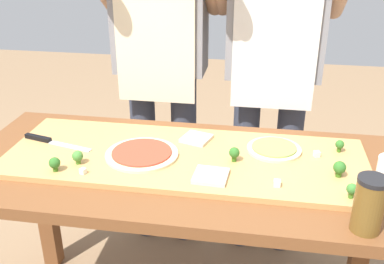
% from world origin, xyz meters
% --- Properties ---
extents(prep_table, '(1.52, 0.69, 0.76)m').
position_xyz_m(prep_table, '(0.00, 0.00, 0.65)').
color(prep_table, brown).
rests_on(prep_table, ground).
extents(cutting_board, '(1.23, 0.45, 0.02)m').
position_xyz_m(cutting_board, '(0.00, 0.03, 0.77)').
color(cutting_board, tan).
rests_on(cutting_board, prep_table).
extents(chefs_knife, '(0.28, 0.09, 0.02)m').
position_xyz_m(chefs_knife, '(-0.51, 0.05, 0.79)').
color(chefs_knife, '#B7BABF').
rests_on(chefs_knife, cutting_board).
extents(pizza_whole_pesto_green, '(0.19, 0.19, 0.02)m').
position_xyz_m(pizza_whole_pesto_green, '(0.30, 0.11, 0.79)').
color(pizza_whole_pesto_green, beige).
rests_on(pizza_whole_pesto_green, cutting_board).
extents(pizza_whole_tomato_red, '(0.25, 0.25, 0.02)m').
position_xyz_m(pizza_whole_tomato_red, '(-0.14, 0.00, 0.79)').
color(pizza_whole_tomato_red, beige).
rests_on(pizza_whole_tomato_red, cutting_board).
extents(pizza_slice_far_right, '(0.11, 0.11, 0.01)m').
position_xyz_m(pizza_slice_far_right, '(0.11, -0.11, 0.79)').
color(pizza_slice_far_right, beige).
rests_on(pizza_slice_far_right, cutting_board).
extents(pizza_slice_near_left, '(0.12, 0.12, 0.01)m').
position_xyz_m(pizza_slice_near_left, '(0.02, 0.15, 0.79)').
color(pizza_slice_near_left, beige).
rests_on(pizza_slice_near_left, cutting_board).
extents(broccoli_floret_center_right, '(0.03, 0.03, 0.05)m').
position_xyz_m(broccoli_floret_center_right, '(0.52, -0.15, 0.81)').
color(broccoli_floret_center_right, '#3F7220').
rests_on(broccoli_floret_center_right, cutting_board).
extents(broccoli_floret_back_left, '(0.03, 0.03, 0.04)m').
position_xyz_m(broccoli_floret_back_left, '(0.52, 0.14, 0.81)').
color(broccoli_floret_back_left, '#366618').
rests_on(broccoli_floret_back_left, cutting_board).
extents(broccoli_floret_front_mid, '(0.04, 0.04, 0.05)m').
position_xyz_m(broccoli_floret_front_mid, '(-0.34, -0.09, 0.81)').
color(broccoli_floret_front_mid, '#487A23').
rests_on(broccoli_floret_front_mid, cutting_board).
extents(broccoli_floret_front_right, '(0.04, 0.04, 0.05)m').
position_xyz_m(broccoli_floret_front_right, '(0.17, 0.01, 0.81)').
color(broccoli_floret_front_right, '#366618').
rests_on(broccoli_floret_front_right, cutting_board).
extents(broccoli_floret_center_left, '(0.04, 0.04, 0.05)m').
position_xyz_m(broccoli_floret_center_left, '(-0.39, -0.15, 0.81)').
color(broccoli_floret_center_left, '#366618').
rests_on(broccoli_floret_center_left, cutting_board).
extents(broccoli_floret_front_left, '(0.04, 0.04, 0.05)m').
position_xyz_m(broccoli_floret_front_left, '(0.50, -0.03, 0.82)').
color(broccoli_floret_front_left, '#366618').
rests_on(broccoli_floret_front_left, cutting_board).
extents(cheese_crumble_a, '(0.02, 0.02, 0.02)m').
position_xyz_m(cheese_crumble_a, '(0.31, -0.12, 0.79)').
color(cheese_crumble_a, silver).
rests_on(cheese_crumble_a, cutting_board).
extents(cheese_crumble_b, '(0.02, 0.02, 0.02)m').
position_xyz_m(cheese_crumble_b, '(0.44, 0.09, 0.79)').
color(cheese_crumble_b, silver).
rests_on(cheese_crumble_b, cutting_board).
extents(cheese_crumble_c, '(0.02, 0.02, 0.02)m').
position_xyz_m(cheese_crumble_c, '(-0.30, -0.15, 0.79)').
color(cheese_crumble_c, silver).
rests_on(cheese_crumble_c, cutting_board).
extents(sauce_jar, '(0.08, 0.08, 0.16)m').
position_xyz_m(sauce_jar, '(0.54, -0.27, 0.84)').
color(sauce_jar, brown).
rests_on(sauce_jar, prep_table).
extents(cook_left, '(0.54, 0.39, 1.67)m').
position_xyz_m(cook_left, '(-0.21, 0.60, 1.00)').
color(cook_left, '#333847').
rests_on(cook_left, ground).
extents(cook_right, '(0.54, 0.39, 1.67)m').
position_xyz_m(cook_right, '(0.29, 0.60, 1.00)').
color(cook_right, '#333847').
rests_on(cook_right, ground).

